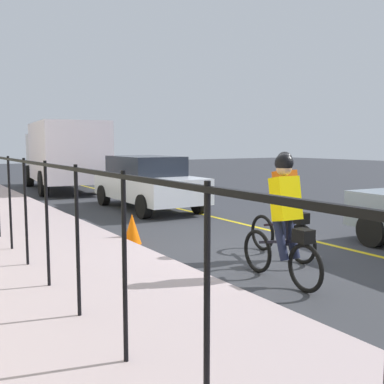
{
  "coord_description": "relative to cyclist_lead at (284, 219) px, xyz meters",
  "views": [
    {
      "loc": [
        -5.9,
        5.26,
        1.97
      ],
      "look_at": [
        1.58,
        0.5,
        1.0
      ],
      "focal_mm": 42.04,
      "sensor_mm": 36.0,
      "label": 1
    }
  ],
  "objects": [
    {
      "name": "parked_sedan_rear",
      "position": [
        7.49,
        -1.66,
        -0.09
      ],
      "size": [
        4.44,
        2.0,
        1.58
      ],
      "rotation": [
        0.0,
        0.0,
        3.12
      ],
      "color": "white",
      "rests_on": "ground"
    },
    {
      "name": "box_truck_background",
      "position": [
        14.09,
        -1.16,
        0.64
      ],
      "size": [
        6.92,
        3.12,
        2.78
      ],
      "rotation": [
        0.0,
        0.0,
        -0.11
      ],
      "color": "silver",
      "rests_on": "ground"
    },
    {
      "name": "sidewalk",
      "position": [
        1.39,
        2.53,
        -0.84
      ],
      "size": [
        40.0,
        3.2,
        0.15
      ],
      "primitive_type": "cube",
      "color": "#B7A3A9",
      "rests_on": "ground"
    },
    {
      "name": "traffic_cone_near",
      "position": [
        3.42,
        0.73,
        -0.61
      ],
      "size": [
        0.36,
        0.36,
        0.6
      ],
      "primitive_type": "cone",
      "color": "#F56304",
      "rests_on": "ground"
    },
    {
      "name": "ground_plane",
      "position": [
        1.39,
        -0.87,
        -0.91
      ],
      "size": [
        80.0,
        80.0,
        0.0
      ],
      "primitive_type": "plane",
      "color": "#34363C"
    },
    {
      "name": "lane_line_centre",
      "position": [
        1.39,
        -2.47,
        -0.91
      ],
      "size": [
        36.0,
        0.12,
        0.01
      ],
      "primitive_type": "cube",
      "color": "yellow",
      "rests_on": "ground"
    },
    {
      "name": "iron_fence",
      "position": [
        2.39,
        2.93,
        0.34
      ],
      "size": [
        14.34,
        0.04,
        1.6
      ],
      "color": "black",
      "rests_on": "sidewalk"
    },
    {
      "name": "cyclist_follow",
      "position": [
        1.04,
        -1.02,
        0.0
      ],
      "size": [
        1.71,
        0.38,
        1.83
      ],
      "rotation": [
        0.0,
        0.0,
        -0.07
      ],
      "color": "black",
      "rests_on": "ground"
    },
    {
      "name": "cyclist_lead",
      "position": [
        0.0,
        0.0,
        0.0
      ],
      "size": [
        1.71,
        0.38,
        1.83
      ],
      "rotation": [
        0.0,
        0.0,
        -0.07
      ],
      "color": "black",
      "rests_on": "ground"
    }
  ]
}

